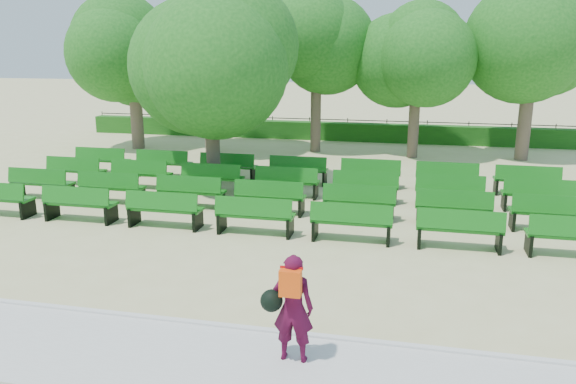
# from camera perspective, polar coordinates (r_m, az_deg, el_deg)

# --- Properties ---
(ground) EXTENTS (120.00, 120.00, 0.00)m
(ground) POSITION_cam_1_polar(r_m,az_deg,el_deg) (15.85, -3.66, -2.71)
(ground) COLOR #C4BD82
(paving) EXTENTS (30.00, 2.20, 0.06)m
(paving) POSITION_cam_1_polar(r_m,az_deg,el_deg) (9.53, -16.55, -15.50)
(paving) COLOR silver
(paving) RESTS_ON ground
(curb) EXTENTS (30.00, 0.12, 0.10)m
(curb) POSITION_cam_1_polar(r_m,az_deg,el_deg) (10.41, -13.46, -12.45)
(curb) COLOR silver
(curb) RESTS_ON ground
(hedge) EXTENTS (26.00, 0.70, 0.90)m
(hedge) POSITION_cam_1_polar(r_m,az_deg,el_deg) (29.15, 4.00, 6.19)
(hedge) COLOR #1D5A17
(hedge) RESTS_ON ground
(fence) EXTENTS (26.00, 0.10, 1.02)m
(fence) POSITION_cam_1_polar(r_m,az_deg,el_deg) (29.61, 4.10, 5.44)
(fence) COLOR black
(fence) RESTS_ON ground
(tree_line) EXTENTS (21.80, 6.80, 7.04)m
(tree_line) POSITION_cam_1_polar(r_m,az_deg,el_deg) (25.33, 2.62, 3.90)
(tree_line) COLOR #236E1E
(tree_line) RESTS_ON ground
(bench_array) EXTENTS (2.03, 0.69, 1.27)m
(bench_array) POSITION_cam_1_polar(r_m,az_deg,el_deg) (17.18, -0.85, -0.93)
(bench_array) COLOR #136D16
(bench_array) RESTS_ON ground
(tree_among) EXTENTS (4.82, 4.82, 6.64)m
(tree_among) POSITION_cam_1_polar(r_m,az_deg,el_deg) (18.56, -7.95, 13.68)
(tree_among) COLOR brown
(tree_among) RESTS_ON ground
(person) EXTENTS (0.80, 0.48, 1.70)m
(person) POSITION_cam_1_polar(r_m,az_deg,el_deg) (8.56, 0.33, -11.55)
(person) COLOR #470A26
(person) RESTS_ON ground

